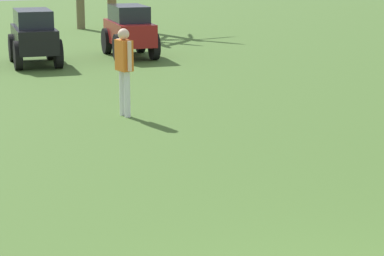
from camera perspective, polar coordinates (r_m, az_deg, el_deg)
The scene contains 3 objects.
teammate_near_sideline at distance 13.22m, azimuth -5.19°, elevation 4.89°, with size 0.25×0.50×1.56m.
parked_car_slot_c at distance 19.66m, azimuth -11.95°, elevation 6.90°, with size 1.41×2.44×1.40m.
parked_car_slot_d at distance 20.75m, azimuth -4.80°, elevation 7.48°, with size 1.41×2.45×1.40m.
Camera 1 is at (-3.20, -3.72, 2.91)m, focal length 70.00 mm.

